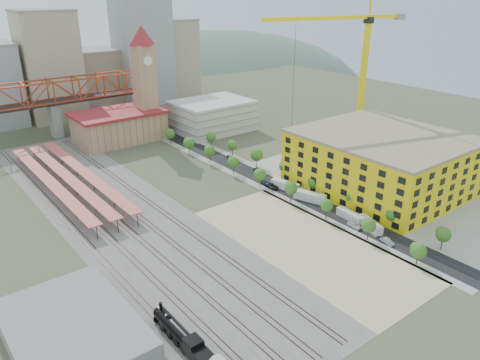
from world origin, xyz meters
TOP-DOWN VIEW (x-y plane):
  - ground at (0.00, 0.00)m, footprint 400.00×400.00m
  - ballast_strip at (-36.00, 17.50)m, footprint 36.00×165.00m
  - dirt_lot at (-4.00, -31.50)m, footprint 28.00×67.00m
  - street_asphalt at (16.00, 15.00)m, footprint 12.00×170.00m
  - sidewalk_west at (10.50, 15.00)m, footprint 3.00×170.00m
  - sidewalk_east at (21.50, 15.00)m, footprint 3.00×170.00m
  - construction_pad at (45.00, -20.00)m, footprint 50.00×90.00m
  - rail_tracks at (-37.80, 17.50)m, footprint 26.56×160.00m
  - platform_canopies at (-41.00, 45.00)m, footprint 16.00×80.00m
  - station_hall at (-5.00, 82.00)m, footprint 38.00×24.00m
  - clock_tower at (8.00, 79.99)m, footprint 12.00×12.00m
  - parking_garage at (36.00, 70.00)m, footprint 34.00×26.00m
  - truss_bridge at (-25.00, 105.00)m, footprint 94.00×9.60m
  - construction_building at (42.00, -20.00)m, footprint 44.60×50.60m
  - warehouse at (-66.00, -30.00)m, footprint 22.00×32.00m
  - street_trees at (16.00, 5.00)m, footprint 15.40×124.40m
  - skyline at (7.47, 142.31)m, footprint 133.00×46.00m
  - distant_hills at (45.28, 260.00)m, footprint 647.00×264.00m
  - locomotive at (-50.00, -44.40)m, footprint 2.92×22.55m
  - tower_crane at (60.41, 9.05)m, footprint 55.71×19.17m
  - site_trailer_a at (16.00, -36.46)m, footprint 5.22×9.65m
  - site_trailer_b at (16.00, -29.28)m, footprint 3.08×9.09m
  - site_trailer_c at (16.00, -13.09)m, footprint 5.96×10.60m
  - site_trailer_d at (16.00, -1.53)m, footprint 4.80×10.39m
  - car_0 at (13.00, -33.48)m, footprint 2.10×4.63m
  - car_1 at (13.00, -44.54)m, footprint 2.02×4.33m
  - car_2 at (13.00, 1.69)m, footprint 2.79×5.44m
  - car_3 at (13.00, 4.57)m, footprint 2.02×4.72m
  - car_4 at (19.00, -25.60)m, footprint 1.89×4.27m
  - car_5 at (19.00, -6.87)m, footprint 2.13×4.72m
  - car_6 at (19.00, 15.70)m, footprint 2.77×5.01m
  - car_7 at (19.00, 31.88)m, footprint 2.75×5.22m

SIDE VIEW (x-z plane):
  - distant_hills at x=45.28m, z-range -193.04..33.96m
  - ground at x=0.00m, z-range 0.00..0.00m
  - street_trees at x=16.00m, z-range -4.00..4.00m
  - sidewalk_west at x=10.50m, z-range 0.00..0.04m
  - sidewalk_east at x=21.50m, z-range 0.00..0.04m
  - ballast_strip at x=-36.00m, z-range 0.00..0.06m
  - dirt_lot at x=-4.00m, z-range 0.00..0.06m
  - street_asphalt at x=16.00m, z-range 0.00..0.06m
  - construction_pad at x=45.00m, z-range 0.00..0.06m
  - rail_tracks at x=-37.80m, z-range 0.06..0.24m
  - car_6 at x=19.00m, z-range 0.00..1.33m
  - car_3 at x=13.00m, z-range 0.00..1.36m
  - car_1 at x=13.00m, z-range 0.00..1.37m
  - car_4 at x=19.00m, z-range 0.00..1.43m
  - car_7 at x=19.00m, z-range 0.00..1.44m
  - car_2 at x=13.00m, z-range 0.00..1.47m
  - car_5 at x=19.00m, z-range 0.00..1.50m
  - car_0 at x=13.00m, z-range 0.00..1.54m
  - site_trailer_b at x=16.00m, z-range 0.00..2.44m
  - site_trailer_a at x=16.00m, z-range 0.00..2.56m
  - site_trailer_d at x=16.00m, z-range 0.00..2.75m
  - site_trailer_c at x=16.00m, z-range 0.00..2.82m
  - locomotive at x=-50.00m, z-range -0.72..4.92m
  - warehouse at x=-66.00m, z-range 0.00..5.00m
  - platform_canopies at x=-41.00m, z-range 1.93..6.06m
  - station_hall at x=-5.00m, z-range 0.12..13.22m
  - parking_garage at x=36.00m, z-range 0.00..14.00m
  - construction_building at x=42.00m, z-range 0.01..18.81m
  - truss_bridge at x=-25.00m, z-range 6.06..31.66m
  - skyline at x=7.47m, z-range -7.19..52.81m
  - clock_tower at x=8.00m, z-range 2.70..54.70m
  - tower_crane at x=60.41m, z-range 7.22..68.86m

